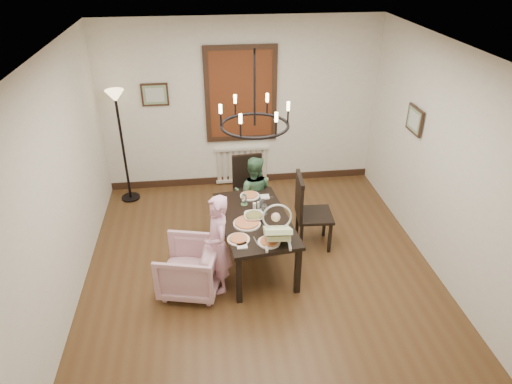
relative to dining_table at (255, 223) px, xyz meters
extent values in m
cube|color=#50351B|center=(0.05, -0.21, -0.62)|extent=(4.50, 5.00, 0.01)
cube|color=white|center=(0.05, -0.21, 2.18)|extent=(4.50, 5.00, 0.01)
cube|color=silver|center=(0.05, 2.29, 0.78)|extent=(4.50, 0.01, 2.80)
cube|color=silver|center=(-2.20, -0.21, 0.78)|extent=(0.01, 5.00, 2.80)
cube|color=silver|center=(2.30, -0.21, 0.78)|extent=(0.01, 5.00, 2.80)
cube|color=black|center=(0.00, 0.00, 0.06)|extent=(1.01, 1.58, 0.05)
cube|color=black|center=(-0.28, -0.73, -0.29)|extent=(0.07, 0.07, 0.65)
cube|color=black|center=(-0.44, 0.64, -0.29)|extent=(0.07, 0.07, 0.65)
cube|color=black|center=(0.44, -0.64, -0.29)|extent=(0.07, 0.07, 0.65)
cube|color=black|center=(0.28, 0.73, -0.29)|extent=(0.07, 0.07, 0.65)
imported|color=#CE9DA2|center=(-0.85, -0.42, -0.29)|extent=(0.86, 0.85, 0.65)
imported|color=#EAA5C1|center=(-0.50, -0.43, -0.08)|extent=(0.33, 0.43, 1.07)
imported|color=#406C47|center=(0.08, 0.84, -0.14)|extent=(0.53, 0.45, 0.95)
imported|color=white|center=(-0.01, -0.02, 0.12)|extent=(0.30, 0.30, 0.07)
cylinder|color=tan|center=(-0.11, -0.13, 0.10)|extent=(0.34, 0.34, 0.04)
cylinder|color=silver|center=(0.13, 0.07, 0.15)|extent=(0.07, 0.07, 0.14)
cube|color=maroon|center=(0.05, 2.25, 0.98)|extent=(1.00, 0.03, 1.40)
cube|color=black|center=(-1.30, 2.26, 1.03)|extent=(0.42, 0.03, 0.36)
cube|color=black|center=(2.26, 0.69, 1.03)|extent=(0.03, 0.42, 0.36)
torus|color=black|center=(0.00, 0.00, 1.33)|extent=(0.80, 0.80, 0.04)
camera|label=1|loc=(-0.59, -4.83, 3.23)|focal=32.00mm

